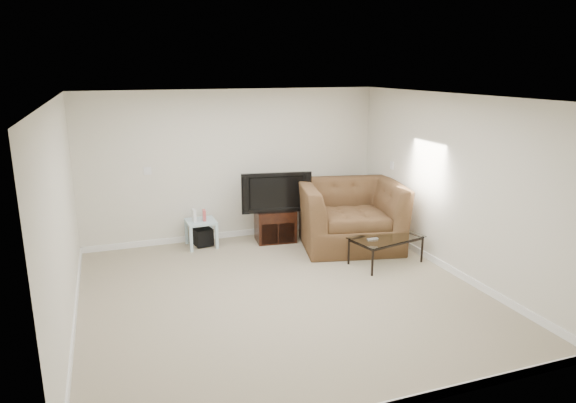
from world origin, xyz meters
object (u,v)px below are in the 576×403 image
object	(u,v)px
side_table	(201,233)
recliner	(350,204)
coffee_table	(386,250)
tv_stand	(275,225)
television	(275,191)
subwoofer	(203,237)

from	to	relation	value
side_table	recliner	xyz separation A→B (m)	(2.29, -0.77, 0.48)
side_table	coffee_table	distance (m)	2.96
coffee_table	side_table	bearing A→B (deg)	145.65
side_table	coffee_table	size ratio (longest dim) A/B	0.44
tv_stand	television	size ratio (longest dim) A/B	0.60
television	tv_stand	bearing A→B (deg)	93.12
subwoofer	coffee_table	bearing A→B (deg)	-34.95
tv_stand	television	world-z (taller)	television
television	recliner	xyz separation A→B (m)	(1.07, -0.60, -0.16)
coffee_table	subwoofer	bearing A→B (deg)	145.05
subwoofer	coffee_table	distance (m)	2.95
side_table	subwoofer	distance (m)	0.07
television	subwoofer	bearing A→B (deg)	-179.81
side_table	recliner	distance (m)	2.46
side_table	tv_stand	bearing A→B (deg)	-6.56
tv_stand	side_table	xyz separation A→B (m)	(-1.22, 0.14, -0.05)
tv_stand	coffee_table	xyz separation A→B (m)	(1.22, -1.53, -0.06)
television	coffee_table	world-z (taller)	television
side_table	subwoofer	size ratio (longest dim) A/B	1.66
subwoofer	recliner	xyz separation A→B (m)	(2.26, -0.79, 0.55)
tv_stand	side_table	size ratio (longest dim) A/B	1.40
television	subwoofer	size ratio (longest dim) A/B	3.87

